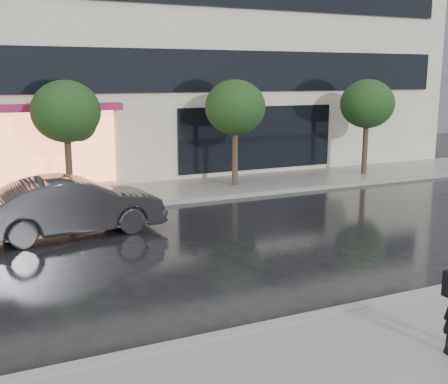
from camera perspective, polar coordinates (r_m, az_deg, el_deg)
ground at (r=11.14m, az=10.23°, el=-10.06°), size 120.00×120.00×0.00m
sidewalk_far at (r=20.01m, az=-6.94°, el=-0.04°), size 60.00×3.50×0.12m
curb_near at (r=10.38m, az=13.50°, el=-11.44°), size 60.00×0.25×0.14m
curb_far at (r=18.39m, az=-5.22°, el=-1.01°), size 60.00×0.25×0.14m
bg_building_right at (r=48.67m, az=16.81°, el=15.78°), size 12.00×12.00×16.00m
tree_mid_west at (r=18.71m, az=-15.59°, el=7.66°), size 2.20×2.20×3.99m
tree_mid_east at (r=20.59m, az=1.25°, el=8.41°), size 2.20×2.20×3.99m
tree_far_east at (r=23.87m, az=14.40°, el=8.50°), size 2.20×2.20×3.99m
parked_car at (r=15.19m, az=-15.08°, el=-1.36°), size 4.77×1.94×1.54m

